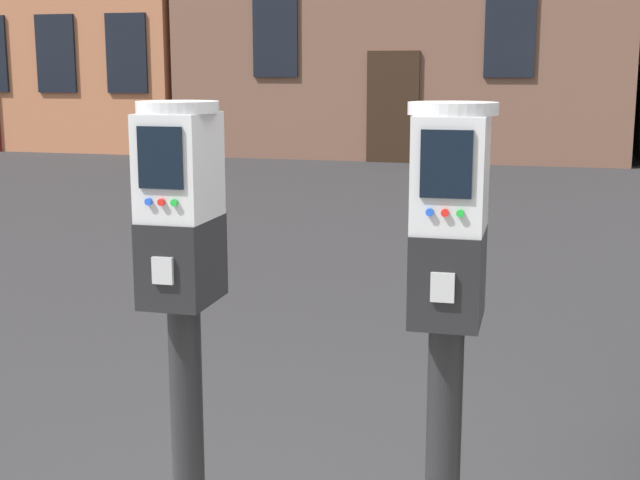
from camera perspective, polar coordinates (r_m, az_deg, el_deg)
name	(u,v)px	position (r m, az deg, el deg)	size (l,w,h in m)	color
parking_meter_near_kerb	(183,279)	(2.39, -8.91, -2.49)	(0.22, 0.25, 1.52)	black
parking_meter_twin_adjacent	(448,295)	(2.20, 8.29, -3.57)	(0.22, 0.25, 1.53)	black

